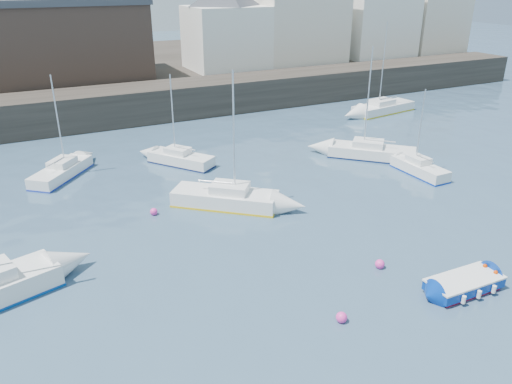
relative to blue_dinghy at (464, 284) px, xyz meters
name	(u,v)px	position (x,y,z in m)	size (l,w,h in m)	color
water	(404,350)	(-4.76, -1.74, -0.36)	(220.00, 220.00, 0.00)	#2D4760
quay_wall	(146,103)	(-4.76, 33.26, 1.14)	(90.00, 5.00, 3.00)	#28231E
land_strip	(107,72)	(-4.76, 51.26, 1.04)	(90.00, 32.00, 2.80)	#28231E
bldg_east_a	(296,8)	(15.24, 40.26, 8.45)	(13.36, 13.36, 11.80)	beige
bldg_east_b	(375,14)	(26.24, 39.76, 7.51)	(11.88, 11.88, 9.95)	white
bldg_east_c	(431,8)	(35.24, 39.76, 8.01)	(11.14, 11.14, 10.95)	beige
bldg_east_d	(226,25)	(6.24, 39.76, 7.01)	(11.14, 11.14, 8.95)	white
warehouse	(58,39)	(-10.76, 41.26, 6.26)	(16.40, 10.40, 7.60)	#3D2D26
blue_dinghy	(464,284)	(0.00, 0.00, 0.00)	(3.40, 1.82, 0.64)	maroon
sailboat_b	(226,198)	(-5.70, 12.32, 0.15)	(5.93, 5.40, 7.85)	white
sailboat_c	(419,168)	(7.95, 11.16, 0.08)	(1.43, 4.33, 5.68)	white
sailboat_d	(371,152)	(7.11, 15.21, 0.12)	(5.83, 5.73, 7.90)	white
sailboat_f	(181,159)	(-5.83, 20.06, 0.09)	(4.10, 4.83, 6.29)	white
sailboat_g	(383,108)	(16.42, 25.18, 0.12)	(6.96, 3.12, 8.50)	white
sailboat_h	(61,171)	(-13.68, 21.26, 0.08)	(4.59, 5.04, 6.67)	white
buoy_near	(341,322)	(-5.85, 0.60, -0.36)	(0.44, 0.44, 0.44)	#FF37A9
buoy_mid	(379,268)	(-2.01, 3.02, -0.36)	(0.44, 0.44, 0.44)	#FF37A9
buoy_far	(154,215)	(-9.78, 13.03, -0.36)	(0.42, 0.42, 0.42)	#FF37A9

